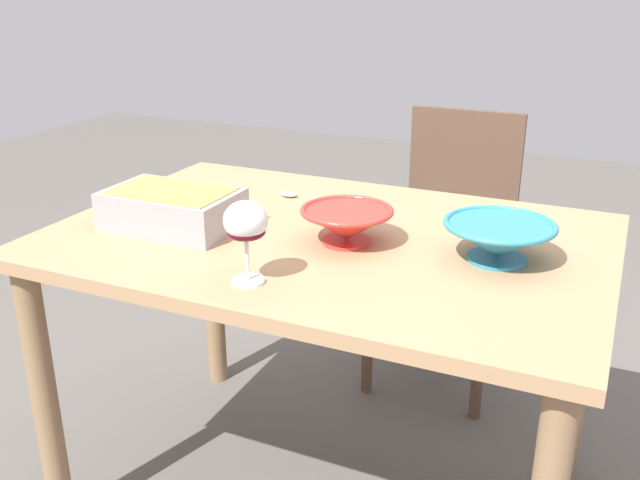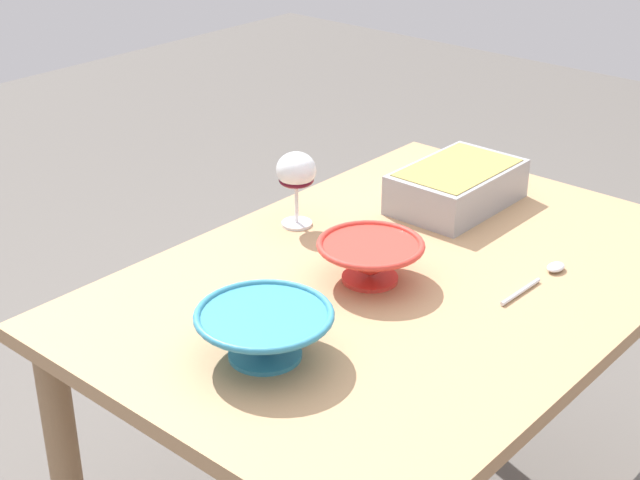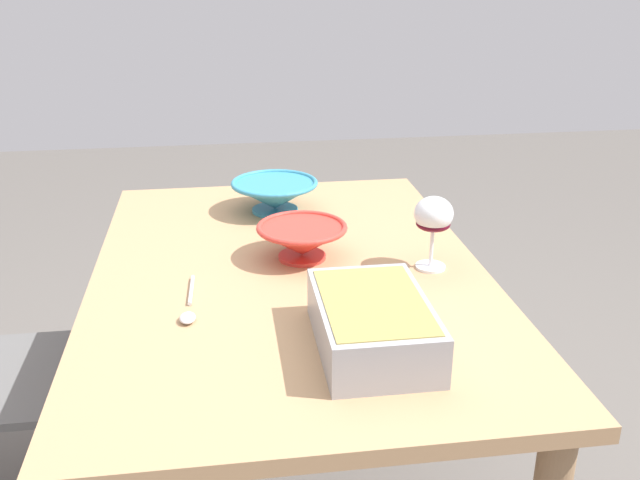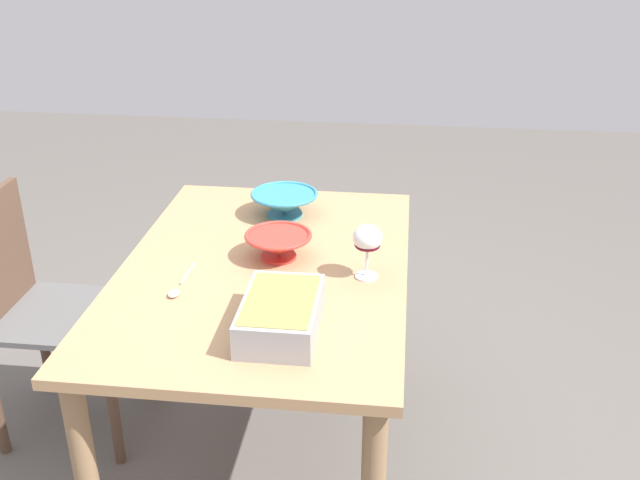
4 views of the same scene
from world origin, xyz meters
The scene contains 6 objects.
dining_table centered at (0.00, 0.00, 0.63)m, with size 1.24×0.85×0.73m.
wine_glass centered at (0.03, 0.31, 0.85)m, with size 0.08×0.08×0.16m.
casserole_dish centered at (0.34, 0.11, 0.78)m, with size 0.30×0.19×0.09m.
mixing_bowl centered at (-0.38, 0.00, 0.78)m, with size 0.23×0.23×0.09m.
small_bowl centered at (-0.06, 0.03, 0.78)m, with size 0.20×0.20×0.08m.
serving_spoon centered at (0.17, -0.21, 0.74)m, with size 0.21×0.03×0.01m.
Camera 3 is at (1.41, -0.13, 1.37)m, focal length 39.95 mm.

